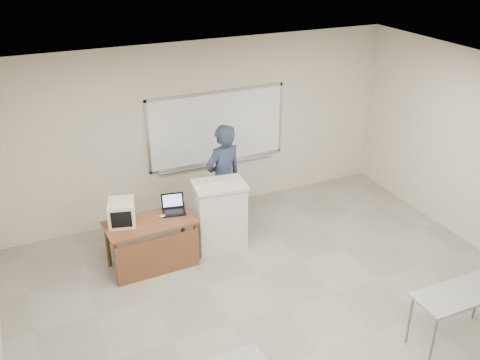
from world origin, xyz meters
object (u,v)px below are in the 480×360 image
mouse (162,216)px  instructor_desk (153,239)px  podium (220,215)px  whiteboard (217,128)px  crt_monitor (122,212)px  keyboard (208,183)px  laptop (173,208)px  presenter (223,179)px

mouse → instructor_desk: bearing=-149.8°
instructor_desk → mouse: size_ratio=13.05×
podium → whiteboard: bearing=76.1°
crt_monitor → keyboard: bearing=15.3°
crt_monitor → laptop: crt_monitor is taller
whiteboard → presenter: bearing=-106.1°
whiteboard → keyboard: 1.43m
instructor_desk → podium: (1.13, 0.18, 0.03)m
laptop → presenter: (0.98, 0.37, 0.12)m
instructor_desk → keyboard: size_ratio=2.66×
keyboard → laptop: bearing=-176.9°
presenter → instructor_desk: bearing=11.5°
mouse → whiteboard: bearing=34.3°
podium → mouse: podium is taller
instructor_desk → crt_monitor: crt_monitor is taller
whiteboard → keyboard: size_ratio=5.05×
instructor_desk → presenter: (1.38, 0.64, 0.41)m
podium → presenter: presenter is taller
podium → keyboard: keyboard is taller
whiteboard → crt_monitor: (-1.99, -1.24, -0.56)m
instructor_desk → laptop: laptop is taller
laptop → mouse: bearing=-140.8°
whiteboard → keyboard: (-0.65, -1.22, -0.36)m
podium → crt_monitor: bearing=-175.2°
whiteboard → laptop: 1.85m
mouse → crt_monitor: bearing=163.9°
whiteboard → podium: size_ratio=2.24×
laptop → mouse: size_ratio=3.37×
podium → keyboard: bearing=159.0°
podium → crt_monitor: podium is taller
crt_monitor → laptop: size_ratio=1.27×
whiteboard → laptop: bearing=-135.3°
whiteboard → crt_monitor: size_ratio=5.79×
podium → instructor_desk: bearing=-164.1°
whiteboard → presenter: (-0.24, -0.84, -0.55)m
keyboard → crt_monitor: bearing=-175.0°
laptop → podium: bearing=4.1°
instructor_desk → keyboard: (0.98, 0.26, 0.60)m
whiteboard → presenter: whiteboard is taller
podium → mouse: bearing=-172.0°
instructor_desk → laptop: bearing=31.3°
instructor_desk → presenter: bearing=22.5°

